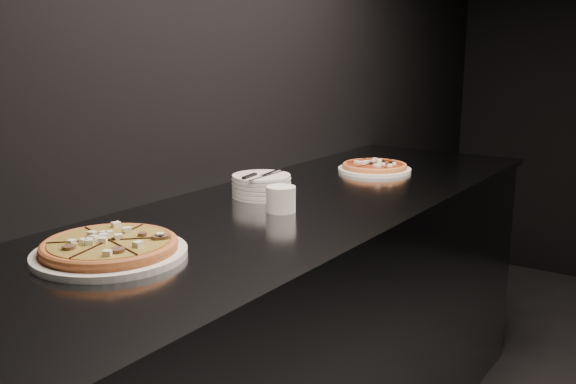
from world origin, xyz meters
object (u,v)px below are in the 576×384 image
Objects in this scene: pizza_tomato at (375,167)px; cutlery at (260,175)px; counter at (294,340)px; ramekin at (281,198)px; plate_stack at (261,185)px; pizza_mushroom at (110,248)px.

cutlery is at bearing -99.63° from pizza_tomato.
ramekin reaches higher than counter.
plate_stack reaches higher than pizza_tomato.
pizza_mushroom is at bearing -91.97° from cutlery.
cutlery reaches higher than counter.
counter is 0.55m from cutlery.
counter is 28.15× the size of ramekin.
cutlery is 0.20m from ramekin.
cutlery is (0.01, -0.01, 0.04)m from plate_stack.
counter is 12.05× the size of cutlery.
pizza_mushroom is at bearing -98.49° from ramekin.
cutlery is at bearing 177.62° from counter.
pizza_tomato is 1.59× the size of cutlery.
pizza_mushroom is 0.57m from ramekin.
pizza_tomato is at bearing 79.42° from plate_stack.
pizza_mushroom is 0.68m from cutlery.
counter is 7.56× the size of pizza_tomato.
counter is at bearing -86.95° from pizza_tomato.
ramekin is (0.08, 0.57, 0.02)m from pizza_mushroom.
plate_stack is 0.04m from cutlery.
plate_stack is at bearing 96.83° from pizza_mushroom.
plate_stack is 0.21m from ramekin.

